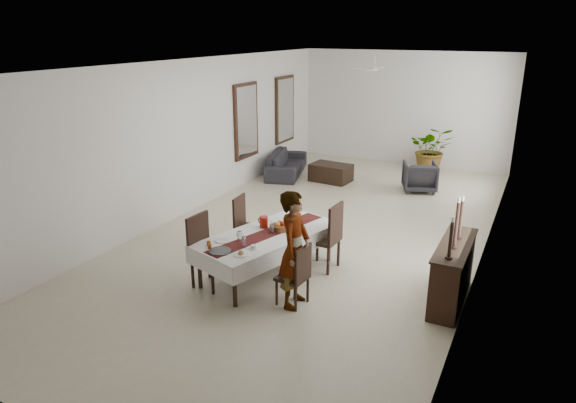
{
  "coord_description": "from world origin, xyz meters",
  "views": [
    {
      "loc": [
        3.65,
        -8.64,
        3.78
      ],
      "look_at": [
        0.03,
        -1.43,
        1.05
      ],
      "focal_mm": 32.0,
      "sensor_mm": 36.0,
      "label": 1
    }
  ],
  "objects": [
    {
      "name": "fan_blade_s",
      "position": [
        0.0,
        2.65,
        2.9
      ],
      "size": [
        0.1,
        0.55,
        0.01
      ],
      "primitive_type": "cube",
      "color": "silver",
      "rests_on": "fan_hub"
    },
    {
      "name": "armchair",
      "position": [
        1.13,
        3.51,
        0.36
      ],
      "size": [
        1.0,
        1.01,
        0.72
      ],
      "primitive_type": "imported",
      "rotation": [
        0.0,
        0.0,
        3.52
      ],
      "color": "#2D2A30",
      "rests_on": "floor"
    },
    {
      "name": "saucer_left",
      "position": [
        -0.37,
        -2.29,
        0.71
      ],
      "size": [
        0.14,
        0.14,
        0.01
      ],
      "primitive_type": "cylinder",
      "color": "silver",
      "rests_on": "tablecloth_top"
    },
    {
      "name": "wall_front",
      "position": [
        0.0,
        -6.0,
        1.6
      ],
      "size": [
        6.0,
        0.02,
        3.2
      ],
      "primitive_type": "cube",
      "color": "white",
      "rests_on": "floor"
    },
    {
      "name": "fruit_basket",
      "position": [
        0.1,
        -1.86,
        0.75
      ],
      "size": [
        0.28,
        0.28,
        0.09
      ],
      "primitive_type": "cylinder",
      "color": "brown",
      "rests_on": "tablecloth_top"
    },
    {
      "name": "chair_left_far_seat",
      "position": [
        -0.7,
        -1.48,
        0.45
      ],
      "size": [
        0.47,
        0.47,
        0.05
      ],
      "primitive_type": "cube",
      "rotation": [
        0.0,
        0.0,
        -1.48
      ],
      "color": "black",
      "rests_on": "chair_left_far_leg_fl"
    },
    {
      "name": "dining_table_top",
      "position": [
        -0.01,
        -2.07,
        0.67
      ],
      "size": [
        1.53,
        2.39,
        0.05
      ],
      "primitive_type": "cube",
      "rotation": [
        0.0,
        0.0,
        -0.29
      ],
      "color": "black",
      "rests_on": "table_leg_fl"
    },
    {
      "name": "chair_left_near_leg_fr",
      "position": [
        -0.81,
        -3.0,
        0.24
      ],
      "size": [
        0.05,
        0.05,
        0.47
      ],
      "primitive_type": "cylinder",
      "rotation": [
        0.0,
        0.0,
        -0.08
      ],
      "color": "black",
      "rests_on": "floor"
    },
    {
      "name": "candlestick_far_candle",
      "position": [
        2.78,
        -1.41,
        1.5
      ],
      "size": [
        0.03,
        0.03,
        0.08
      ],
      "primitive_type": "cylinder",
      "color": "beige",
      "rests_on": "candlestick_far_shaft"
    },
    {
      "name": "mirror_frame_far",
      "position": [
        -2.96,
        4.3,
        1.6
      ],
      "size": [
        0.06,
        1.05,
        1.85
      ],
      "primitive_type": "cube",
      "color": "black",
      "rests_on": "wall_left"
    },
    {
      "name": "chair_left_near_leg_fl",
      "position": [
        -0.78,
        -2.61,
        0.24
      ],
      "size": [
        0.05,
        0.05,
        0.47
      ],
      "primitive_type": "cylinder",
      "rotation": [
        0.0,
        0.0,
        -0.08
      ],
      "color": "black",
      "rests_on": "floor"
    },
    {
      "name": "fruit_yellow",
      "position": [
        0.08,
        -1.9,
        0.82
      ],
      "size": [
        0.08,
        0.08,
        0.08
      ],
      "primitive_type": "sphere",
      "color": "yellow",
      "rests_on": "fruit_basket"
    },
    {
      "name": "ceiling",
      "position": [
        0.0,
        0.0,
        3.2
      ],
      "size": [
        6.0,
        12.0,
        0.02
      ],
      "primitive_type": "cube",
      "color": "silver",
      "rests_on": "wall_back"
    },
    {
      "name": "wine_glass_near",
      "position": [
        -0.08,
        -2.67,
        0.78
      ],
      "size": [
        0.06,
        0.06,
        0.16
      ],
      "primitive_type": "cylinder",
      "color": "white",
      "rests_on": "tablecloth_top"
    },
    {
      "name": "tablecloth_drape_right",
      "position": [
        0.5,
        -2.22,
        0.56
      ],
      "size": [
        0.7,
        2.28,
        0.28
      ],
      "primitive_type": "cube",
      "rotation": [
        0.0,
        0.0,
        -0.29
      ],
      "color": "silver",
      "rests_on": "dining_table_top"
    },
    {
      "name": "wine_glass_mid",
      "position": [
        -0.25,
        -2.52,
        0.78
      ],
      "size": [
        0.06,
        0.06,
        0.16
      ],
      "primitive_type": "cylinder",
      "color": "white",
      "rests_on": "tablecloth_top"
    },
    {
      "name": "chair_right_near_leg_fl",
      "position": [
        0.9,
        -2.92,
        0.19
      ],
      "size": [
        0.04,
        0.04,
        0.39
      ],
      "primitive_type": "cylinder",
      "rotation": [
        0.0,
        0.0,
        -0.12
      ],
      "color": "black",
      "rests_on": "floor"
    },
    {
      "name": "plate_far_left",
      "position": [
        -0.15,
        -1.5,
        0.71
      ],
      "size": [
        0.22,
        0.22,
        0.01
      ],
      "primitive_type": "cylinder",
      "color": "white",
      "rests_on": "tablecloth_top"
    },
    {
      "name": "sideboard_top",
      "position": [
        2.78,
        -1.65,
        0.89
      ],
      "size": [
        0.43,
        1.51,
        0.03
      ],
      "primitive_type": "cube",
      "color": "black",
      "rests_on": "sideboard_body"
    },
    {
      "name": "table_leg_fl",
      "position": [
        -0.71,
        -2.95,
        0.32
      ],
      "size": [
        0.08,
        0.08,
        0.65
      ],
      "primitive_type": "cylinder",
      "rotation": [
        0.0,
        0.0,
        -0.29
      ],
      "color": "black",
      "rests_on": "floor"
    },
    {
      "name": "chair_left_far_back",
      "position": [
        -0.89,
        -1.5,
        0.75
      ],
      "size": [
        0.08,
        0.44,
        0.55
      ],
      "primitive_type": "cube",
      "rotation": [
        0.0,
        0.0,
        -1.48
      ],
      "color": "black",
      "rests_on": "chair_left_far_seat"
    },
    {
      "name": "saucer_right",
      "position": [
        0.09,
        -2.68,
        0.71
      ],
      "size": [
        0.14,
        0.14,
        0.01
      ],
      "primitive_type": "cylinder",
      "color": "silver",
      "rests_on": "tablecloth_top"
    },
    {
      "name": "candlestick_mid_base",
      "position": [
        2.78,
        -1.8,
        0.92
      ],
      "size": [
        0.1,
        0.1,
        0.03
      ],
      "primitive_type": "cylinder",
      "color": "black",
      "rests_on": "sideboard_top"
    },
    {
      "name": "chair_left_near_leg_bl",
      "position": [
        -0.39,
        -2.64,
        0.24
      ],
      "size": [
        0.05,
        0.05,
        0.47
      ],
      "primitive_type": "cylinder",
      "rotation": [
        0.0,
        0.0,
        -0.08
      ],
      "color": "black",
      "rests_on": "floor"
    },
    {
      "name": "chair_right_near_seat",
      "position": [
        0.76,
        -2.74,
        0.41
      ],
      "size": [
        0.44,
        0.44,
        0.04
      ],
      "primitive_type": "cube",
      "rotation": [
        0.0,
        0.0,
        1.45
      ],
      "color": "black",
      "rests_on": "chair_right_near_leg_fl"
    },
    {
      "name": "plate_near_left",
      "position": [
        -0.48,
        -2.65,
        0.71
      ],
      "size": [
        0.22,
        0.22,
        0.01
      ],
      "primitive_type": "cylinder",
      "color": "silver",
      "rests_on": "tablecloth_top"
    },
    {
      "name": "sofa",
      "position": [
        -2.45,
        3.4,
        0.3
      ],
      "size": [
        1.35,
        2.21,
        0.6
      ],
      "primitive_type": "imported",
      "rotation": [
        0.0,
        0.0,
        1.85
      ],
      "color": "#28262B",
      "rests_on": "floor"
    },
    {
      "name": "red_pitcher",
      "position": [
        -0.19,
        -1.87,
        0.79
      ],
      "size": [
        0.17,
        0.17,
        0.18
      ],
      "primitive_type": "cylinder",
      "rotation": [
        0.0,
        0.0,
        -0.29
      ],
      "color": "maroon",
      "rests_on": "tablecloth_top"
    },
    {
      "name": "mirror_glass_near",
      "position": [
        -2.92,
        2.2,
        1.6
      ],
      "size": [
        0.01,
        0.9,
        1.7
      ],
      "primitive_type": "cube",
      "color": "silver",
      "rests_on": "mirror_frame_near"
    },
    {
      "name": "chair_right_far_leg_fl",
      "position": [
        0.87,
        -1.68,
        0.24
      ],
      "size": [
        0.05,
        0.05,
        0.48
      ],
      "primitive_type": "cylinder",
      "rotation": [
        0.0,
        0.0,
        -0.06
      ],
      "color": "black",
      "rests_on": "floor"
    },
    {
      "name": "fan_blade_e",
      "position": [
        0.35,
        3.0,
        2.9
      ],
      "size": [
        0.55,
        0.1,
        0.01
      ],
      "primitive_type": "cube",
      "color": "silver",
      "rests_on": "fan_hub"
    },
    {
      "name": "chair_left_near_back",
      "position": [
        -0.82,
        -2.8,
        0.83
      ],
      "size": [
        0.08,
        0.48,
        0.61
      ],
      "primitive_type": "cube",
      "rotation": [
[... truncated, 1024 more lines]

